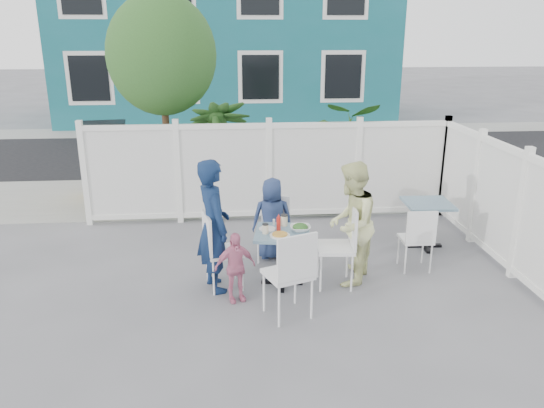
{
  "coord_description": "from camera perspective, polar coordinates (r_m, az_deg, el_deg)",
  "views": [
    {
      "loc": [
        -0.53,
        -5.85,
        2.98
      ],
      "look_at": [
        -0.01,
        0.45,
        0.91
      ],
      "focal_mm": 35.0,
      "sensor_mm": 36.0,
      "label": 1
    }
  ],
  "objects": [
    {
      "name": "salad_bowl",
      "position": [
        6.38,
        3.07,
        -2.62
      ],
      "size": [
        0.25,
        0.25,
        0.06
      ],
      "primitive_type": "imported",
      "color": "white",
      "rests_on": "main_table"
    },
    {
      "name": "ketchup_bottle",
      "position": [
        6.36,
        0.71,
        -2.17
      ],
      "size": [
        0.05,
        0.05,
        0.16
      ],
      "primitive_type": "cylinder",
      "color": "red",
      "rests_on": "main_table"
    },
    {
      "name": "chair_spare",
      "position": [
        7.01,
        15.43,
        -3.27
      ],
      "size": [
        0.39,
        0.38,
        0.85
      ],
      "rotation": [
        0.0,
        0.0,
        -0.01
      ],
      "color": "white",
      "rests_on": "ground"
    },
    {
      "name": "chair_right",
      "position": [
        6.43,
        7.61,
        -3.87
      ],
      "size": [
        0.47,
        0.49,
        1.0
      ],
      "rotation": [
        0.0,
        0.0,
        1.49
      ],
      "color": "white",
      "rests_on": "ground"
    },
    {
      "name": "coffee_cup_b",
      "position": [
        6.53,
        1.31,
        -1.8
      ],
      "size": [
        0.09,
        0.09,
        0.13
      ],
      "primitive_type": "cylinder",
      "color": "beige",
      "rests_on": "main_table"
    },
    {
      "name": "chair_left",
      "position": [
        6.34,
        -5.94,
        -4.45
      ],
      "size": [
        0.5,
        0.51,
        0.95
      ],
      "rotation": [
        0.0,
        0.0,
        -1.34
      ],
      "color": "white",
      "rests_on": "ground"
    },
    {
      "name": "chair_back",
      "position": [
        7.15,
        0.21,
        -2.1
      ],
      "size": [
        0.48,
        0.47,
        0.86
      ],
      "rotation": [
        0.0,
        0.0,
        2.86
      ],
      "color": "white",
      "rests_on": "ground"
    },
    {
      "name": "street",
      "position": [
        13.68,
        -2.39,
        5.58
      ],
      "size": [
        24.0,
        5.0,
        0.01
      ],
      "primitive_type": "cube",
      "color": "black",
      "rests_on": "ground"
    },
    {
      "name": "near_sidewalk",
      "position": [
        10.11,
        -1.49,
        1.04
      ],
      "size": [
        24.0,
        2.6,
        0.01
      ],
      "primitive_type": "cube",
      "color": "gray",
      "rests_on": "ground"
    },
    {
      "name": "building",
      "position": [
        19.84,
        -4.87,
        18.16
      ],
      "size": [
        11.0,
        6.0,
        6.0
      ],
      "color": "#145F66",
      "rests_on": "ground"
    },
    {
      "name": "salt_shaker",
      "position": [
        6.56,
        0.21,
        -1.96
      ],
      "size": [
        0.03,
        0.03,
        0.07
      ],
      "primitive_type": "cylinder",
      "color": "white",
      "rests_on": "main_table"
    },
    {
      "name": "main_table",
      "position": [
        6.41,
        1.13,
        -4.29
      ],
      "size": [
        0.74,
        0.74,
        0.69
      ],
      "rotation": [
        0.0,
        0.0,
        -0.15
      ],
      "color": "#415E74",
      "rests_on": "ground"
    },
    {
      "name": "tree",
      "position": [
        9.22,
        -11.79,
        15.39
      ],
      "size": [
        1.8,
        1.62,
        3.59
      ],
      "color": "#382316",
      "rests_on": "ground"
    },
    {
      "name": "utility_cabinet",
      "position": [
        10.37,
        -17.33,
        4.43
      ],
      "size": [
        0.79,
        0.62,
        1.33
      ],
      "primitive_type": "cube",
      "rotation": [
        0.0,
        0.0,
        0.16
      ],
      "color": "gold",
      "rests_on": "ground"
    },
    {
      "name": "potted_shrub_b",
      "position": [
        9.24,
        6.33,
        5.36
      ],
      "size": [
        1.8,
        1.59,
        1.9
      ],
      "primitive_type": "imported",
      "rotation": [
        0.0,
        0.0,
        6.22
      ],
      "color": "#2A5121",
      "rests_on": "ground"
    },
    {
      "name": "fence_right",
      "position": [
        7.67,
        22.95,
        0.06
      ],
      "size": [
        0.08,
        3.66,
        1.6
      ],
      "rotation": [
        0.0,
        0.0,
        1.57
      ],
      "color": "white",
      "rests_on": "ground"
    },
    {
      "name": "plate_main",
      "position": [
        6.22,
        0.85,
        -3.4
      ],
      "size": [
        0.24,
        0.24,
        0.02
      ],
      "primitive_type": "cylinder",
      "color": "white",
      "rests_on": "main_table"
    },
    {
      "name": "pepper_shaker",
      "position": [
        6.58,
        0.72,
        -1.93
      ],
      "size": [
        0.03,
        0.03,
        0.07
      ],
      "primitive_type": "cylinder",
      "color": "black",
      "rests_on": "main_table"
    },
    {
      "name": "plate_side",
      "position": [
        6.42,
        -0.52,
        -2.69
      ],
      "size": [
        0.2,
        0.2,
        0.01
      ],
      "primitive_type": "cylinder",
      "color": "white",
      "rests_on": "main_table"
    },
    {
      "name": "ground",
      "position": [
        6.58,
        0.44,
        -8.74
      ],
      "size": [
        80.0,
        80.0,
        0.0
      ],
      "primitive_type": "plane",
      "color": "slate"
    },
    {
      "name": "fence_back",
      "position": [
        8.56,
        -0.32,
        3.3
      ],
      "size": [
        5.86,
        0.08,
        1.6
      ],
      "color": "white",
      "rests_on": "ground"
    },
    {
      "name": "spare_table",
      "position": [
        7.82,
        16.34,
        -0.89
      ],
      "size": [
        0.67,
        0.67,
        0.68
      ],
      "rotation": [
        0.0,
        0.0,
        -0.04
      ],
      "color": "#415E74",
      "rests_on": "ground"
    },
    {
      "name": "far_sidewalk",
      "position": [
        16.72,
        -2.85,
        7.88
      ],
      "size": [
        24.0,
        1.6,
        0.01
      ],
      "primitive_type": "cube",
      "color": "gray",
      "rests_on": "ground"
    },
    {
      "name": "woman",
      "position": [
        6.46,
        8.49,
        -2.11
      ],
      "size": [
        0.83,
        0.91,
        1.52
      ],
      "primitive_type": "imported",
      "rotation": [
        0.0,
        0.0,
        -2.01
      ],
      "color": "#CCD552",
      "rests_on": "ground"
    },
    {
      "name": "toddler",
      "position": [
        6.08,
        -4.0,
        -6.79
      ],
      "size": [
        0.53,
        0.33,
        0.83
      ],
      "primitive_type": "imported",
      "rotation": [
        0.0,
        0.0,
        0.29
      ],
      "color": "pink",
      "rests_on": "ground"
    },
    {
      "name": "potted_shrub_a",
      "position": [
        9.17,
        -5.42,
        5.3
      ],
      "size": [
        1.29,
        1.29,
        1.9
      ],
      "primitive_type": "imported",
      "rotation": [
        0.0,
        0.0,
        3.39
      ],
      "color": "#2A5121",
      "rests_on": "ground"
    },
    {
      "name": "boy",
      "position": [
        7.15,
        0.03,
        -1.59
      ],
      "size": [
        0.56,
        0.38,
        1.12
      ],
      "primitive_type": "imported",
      "rotation": [
        0.0,
        0.0,
        3.1
      ],
      "color": "navy",
      "rests_on": "ground"
    },
    {
      "name": "coffee_cup_a",
      "position": [
        6.28,
        -0.72,
        -2.71
      ],
      "size": [
        0.07,
        0.07,
        0.11
      ],
      "primitive_type": "cylinder",
      "color": "beige",
      "rests_on": "main_table"
    },
    {
      "name": "man",
      "position": [
        6.25,
        -6.32,
        -2.35
      ],
      "size": [
        0.56,
        0.68,
        1.6
      ],
      "primitive_type": "imported",
      "rotation": [
        0.0,
        0.0,
        1.91
      ],
      "color": "#102347",
      "rests_on": "ground"
    },
    {
      "name": "chair_near",
      "position": [
        5.62,
        2.12,
        -7.01
      ],
      "size": [
        0.59,
        0.58,
        1.01
      ],
      "rotation": [
        0.0,
        0.0,
        0.37
      ],
      "color": "white",
      "rests_on": "ground"
    }
  ]
}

